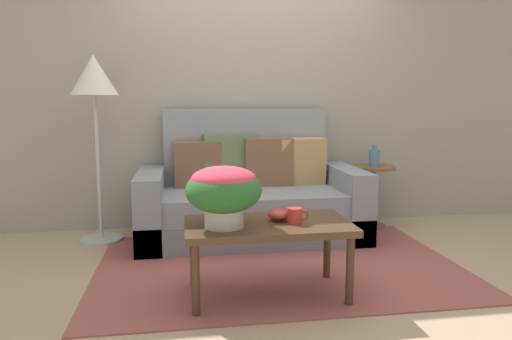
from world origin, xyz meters
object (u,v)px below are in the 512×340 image
Objects in this scene: side_table at (373,185)px; snack_bowl at (279,214)px; potted_plant at (224,190)px; coffee_mug at (295,215)px; coffee_table at (268,231)px; floor_lamp at (94,89)px; table_vase at (374,157)px; couch at (250,198)px.

side_table reaches higher than snack_bowl.
potted_plant is 3.30× the size of coffee_mug.
coffee_mug is (0.16, -0.04, 0.10)m from coffee_table.
floor_lamp is 7.90× the size of table_vase.
floor_lamp reaches higher than coffee_table.
floor_lamp is (-1.22, 1.35, 0.89)m from coffee_table.
couch is 3.25× the size of side_table.
snack_bowl is at bearing 15.78° from potted_plant.
coffee_mug is 1.84m from table_vase.
snack_bowl is at bearing -131.11° from side_table.
couch reaches higher than coffee_table.
coffee_mug reaches higher than coffee_table.
couch reaches higher than snack_bowl.
potted_plant is at bearing -136.43° from side_table.
coffee_mug is at bearing -45.25° from floor_lamp.
couch is 1.47m from potted_plant.
side_table is 0.38× the size of floor_lamp.
coffee_table is 0.13m from snack_bowl.
coffee_table is at bearing -93.65° from couch.
coffee_mug is at bearing -42.90° from snack_bowl.
potted_plant reaches higher than side_table.
floor_lamp reaches higher than potted_plant.
side_table is at bearing 1.53° from floor_lamp.
side_table is 2.17m from potted_plant.
potted_plant is 0.47m from coffee_mug.
potted_plant reaches higher than coffee_mug.
coffee_table is (-0.08, -1.33, 0.07)m from couch.
snack_bowl is at bearing 137.10° from coffee_mug.
coffee_table is 2.03m from floor_lamp.
side_table is at bearing 43.57° from potted_plant.
coffee_table is 6.87× the size of snack_bowl.
potted_plant is 0.41m from snack_bowl.
table_vase is at bearing 47.85° from coffee_table.
couch is at bearing -175.58° from side_table.
potted_plant is 2.15m from table_vase.
coffee_table is at bearing -132.04° from side_table.
side_table is (1.20, 0.09, 0.06)m from couch.
floor_lamp is (-1.30, 0.03, 0.96)m from couch.
snack_bowl is (0.08, 0.04, 0.09)m from coffee_table.
coffee_table is 2.26× the size of potted_plant.
couch is 1.23× the size of floor_lamp.
side_table is 1.84m from coffee_mug.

